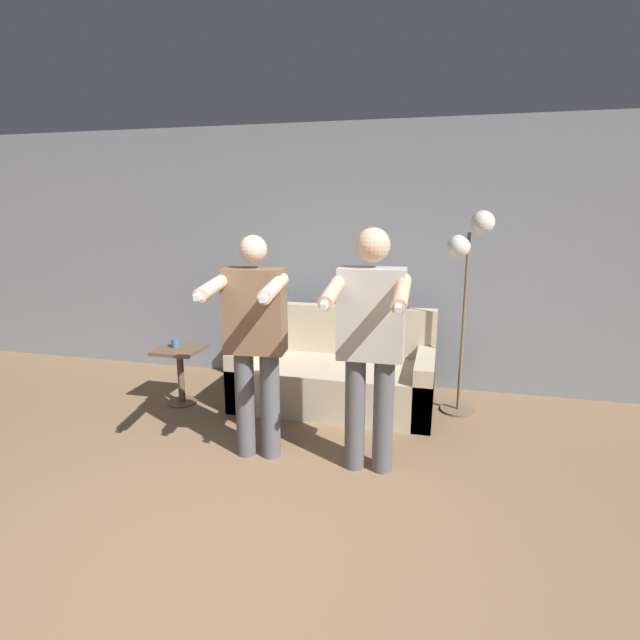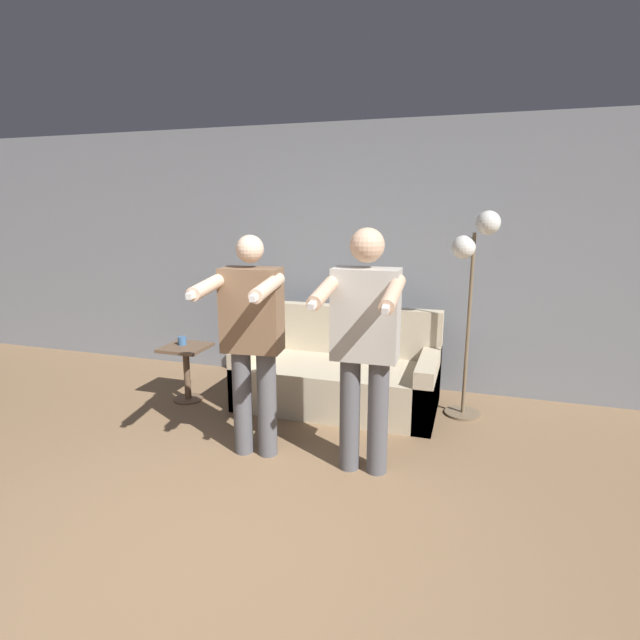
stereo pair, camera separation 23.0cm
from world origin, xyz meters
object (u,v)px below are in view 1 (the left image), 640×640
object	(u,v)px
side_table	(180,365)
cat	(360,299)
person_right	(370,336)
person_left	(255,335)
cup	(176,343)
couch	(335,376)
floor_lamp	(469,262)

from	to	relation	value
side_table	cat	bearing A→B (deg)	23.33
person_right	person_left	bearing A→B (deg)	178.72
side_table	cup	distance (m)	0.21
couch	side_table	xyz separation A→B (m)	(-1.40, -0.34, 0.11)
cat	cup	xyz separation A→B (m)	(-1.61, -0.64, -0.37)
floor_lamp	couch	bearing A→B (deg)	-175.62
cat	side_table	world-z (taller)	cat
cup	side_table	bearing A→B (deg)	-32.53
person_left	floor_lamp	bearing A→B (deg)	33.80
person_left	cat	xyz separation A→B (m)	(0.50, 1.46, 0.02)
couch	person_left	bearing A→B (deg)	-106.52
person_left	cat	distance (m)	1.54
person_left	cup	bearing A→B (deg)	137.45
couch	side_table	bearing A→B (deg)	-166.16
person_left	side_table	distance (m)	1.43
person_left	cat	bearing A→B (deg)	65.04
couch	person_right	bearing A→B (deg)	-67.09
person_right	cup	xyz separation A→B (m)	(-1.92, 0.82, -0.40)
floor_lamp	side_table	distance (m)	2.73
couch	floor_lamp	distance (m)	1.56
person_right	cat	size ratio (longest dim) A/B	4.27
side_table	person_right	bearing A→B (deg)	-22.78
floor_lamp	cat	bearing A→B (deg)	165.79
person_left	cat	world-z (taller)	person_left
couch	floor_lamp	bearing A→B (deg)	4.38
couch	cat	distance (m)	0.77
person_left	floor_lamp	xyz separation A→B (m)	(1.46, 1.22, 0.42)
floor_lamp	side_table	world-z (taller)	floor_lamp
person_right	floor_lamp	world-z (taller)	floor_lamp
cat	person_right	bearing A→B (deg)	-77.85
person_left	cup	distance (m)	1.43
side_table	couch	bearing A→B (deg)	13.84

